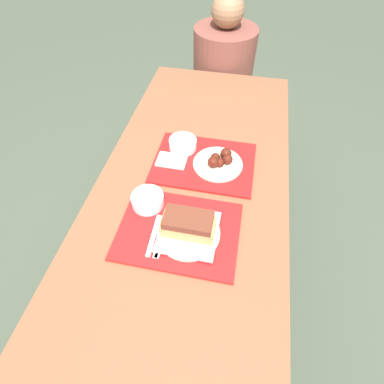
# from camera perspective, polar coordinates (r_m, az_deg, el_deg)

# --- Properties ---
(ground_plane) EXTENTS (12.00, 12.00, 0.00)m
(ground_plane) POSITION_cam_1_polar(r_m,az_deg,el_deg) (1.82, -0.28, -15.06)
(ground_plane) COLOR #424C3D
(picnic_table) EXTENTS (0.78, 1.90, 0.74)m
(picnic_table) POSITION_cam_1_polar(r_m,az_deg,el_deg) (1.26, -0.40, -2.48)
(picnic_table) COLOR brown
(picnic_table) RESTS_ON ground_plane
(picnic_bench_far) EXTENTS (0.74, 0.28, 0.43)m
(picnic_bench_far) POSITION_cam_1_polar(r_m,az_deg,el_deg) (2.32, 5.72, 15.84)
(picnic_bench_far) COLOR brown
(picnic_bench_far) RESTS_ON ground_plane
(tray_near) EXTENTS (0.43, 0.32, 0.01)m
(tray_near) POSITION_cam_1_polar(r_m,az_deg,el_deg) (1.07, -2.33, -7.45)
(tray_near) COLOR red
(tray_near) RESTS_ON picnic_table
(tray_far) EXTENTS (0.43, 0.32, 0.01)m
(tray_far) POSITION_cam_1_polar(r_m,az_deg,el_deg) (1.29, 2.28, 5.56)
(tray_far) COLOR red
(tray_far) RESTS_ON picnic_table
(bowl_coleslaw_near) EXTENTS (0.12, 0.12, 0.05)m
(bowl_coleslaw_near) POSITION_cam_1_polar(r_m,az_deg,el_deg) (1.13, -8.46, -1.42)
(bowl_coleslaw_near) COLOR silver
(bowl_coleslaw_near) RESTS_ON tray_near
(brisket_sandwich_plate) EXTENTS (0.22, 0.22, 0.10)m
(brisket_sandwich_plate) POSITION_cam_1_polar(r_m,az_deg,el_deg) (1.03, -0.70, -6.74)
(brisket_sandwich_plate) COLOR beige
(brisket_sandwich_plate) RESTS_ON tray_near
(plastic_fork_near) EXTENTS (0.03, 0.17, 0.00)m
(plastic_fork_near) POSITION_cam_1_polar(r_m,az_deg,el_deg) (1.06, -6.14, -8.36)
(plastic_fork_near) COLOR white
(plastic_fork_near) RESTS_ON tray_near
(plastic_knife_near) EXTENTS (0.04, 0.17, 0.00)m
(plastic_knife_near) POSITION_cam_1_polar(r_m,az_deg,el_deg) (1.05, -4.98, -8.58)
(plastic_knife_near) COLOR white
(plastic_knife_near) RESTS_ON tray_near
(plastic_spoon_near) EXTENTS (0.02, 0.17, 0.00)m
(plastic_spoon_near) POSITION_cam_1_polar(r_m,az_deg,el_deg) (1.06, -7.30, -8.14)
(plastic_spoon_near) COLOR white
(plastic_spoon_near) RESTS_ON tray_near
(condiment_packet) EXTENTS (0.04, 0.03, 0.01)m
(condiment_packet) POSITION_cam_1_polar(r_m,az_deg,el_deg) (1.10, -0.01, -4.36)
(condiment_packet) COLOR #3F3F47
(condiment_packet) RESTS_ON tray_near
(bowl_coleslaw_far) EXTENTS (0.12, 0.12, 0.05)m
(bowl_coleslaw_far) POSITION_cam_1_polar(r_m,az_deg,el_deg) (1.34, -1.76, 9.23)
(bowl_coleslaw_far) COLOR silver
(bowl_coleslaw_far) RESTS_ON tray_far
(wings_plate_far) EXTENTS (0.21, 0.21, 0.06)m
(wings_plate_far) POSITION_cam_1_polar(r_m,az_deg,el_deg) (1.27, 5.22, 5.89)
(wings_plate_far) COLOR beige
(wings_plate_far) RESTS_ON tray_far
(napkin_far) EXTENTS (0.13, 0.09, 0.01)m
(napkin_far) POSITION_cam_1_polar(r_m,az_deg,el_deg) (1.29, -3.89, 6.03)
(napkin_far) COLOR white
(napkin_far) RESTS_ON tray_far
(person_seated_across) EXTENTS (0.40, 0.40, 0.67)m
(person_seated_across) POSITION_cam_1_polar(r_m,az_deg,el_deg) (2.15, 6.04, 23.42)
(person_seated_across) COLOR brown
(person_seated_across) RESTS_ON picnic_bench_far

